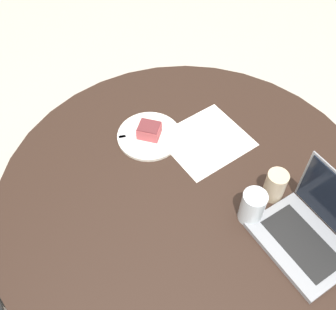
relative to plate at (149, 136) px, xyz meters
name	(u,v)px	position (x,y,z in m)	size (l,w,h in m)	color
ground_plane	(182,275)	(-0.12, -0.25, -0.77)	(12.00, 12.00, 0.00)	#B7AD9E
dining_table	(188,207)	(-0.12, -0.25, -0.12)	(1.33, 1.33, 0.77)	black
paper_document	(206,140)	(0.11, -0.19, 0.00)	(0.37, 0.35, 0.00)	white
plate	(149,136)	(0.00, 0.00, 0.00)	(0.24, 0.24, 0.01)	silver
cake_slice	(149,130)	(0.00, 0.00, 0.03)	(0.09, 0.10, 0.05)	#B74C51
fork	(136,134)	(-0.03, 0.04, 0.01)	(0.14, 0.13, 0.00)	silver
coffee_glass	(275,185)	(0.02, -0.50, 0.05)	(0.07, 0.07, 0.11)	#C6AD89
water_glass	(252,207)	(-0.09, -0.47, 0.06)	(0.08, 0.08, 0.13)	silver
laptop	(312,233)	(-0.06, -0.66, 0.04)	(0.32, 0.36, 0.24)	gray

